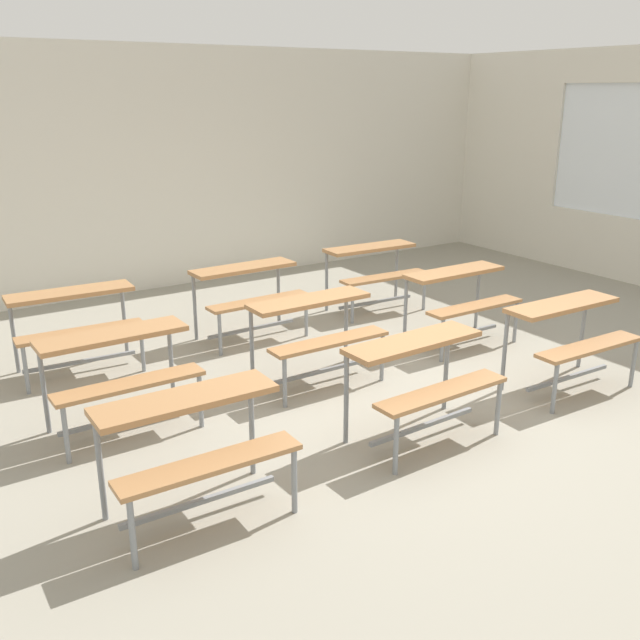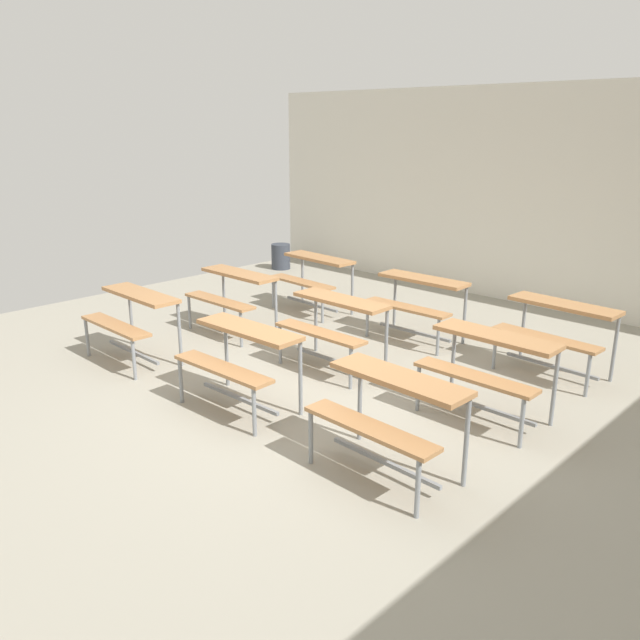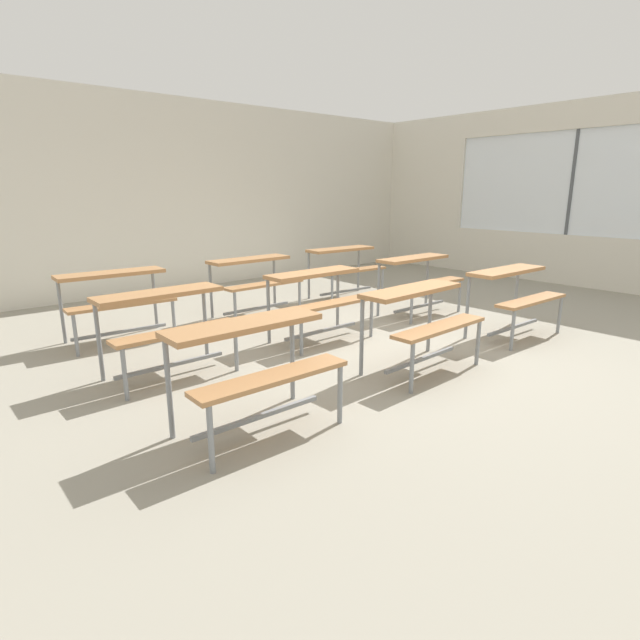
# 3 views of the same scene
# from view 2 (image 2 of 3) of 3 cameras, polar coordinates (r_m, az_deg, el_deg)

# --- Properties ---
(ground) EXTENTS (10.00, 9.00, 0.05)m
(ground) POSITION_cam_2_polar(r_m,az_deg,el_deg) (6.13, -0.66, -7.08)
(ground) COLOR gray
(wall_back) EXTENTS (10.00, 0.12, 3.00)m
(wall_back) POSITION_cam_2_polar(r_m,az_deg,el_deg) (9.39, 19.34, 10.13)
(wall_back) COLOR silver
(wall_back) RESTS_ON ground
(desk_bench_r0c0) EXTENTS (1.11, 0.60, 0.74)m
(desk_bench_r0c0) POSITION_cam_2_polar(r_m,az_deg,el_deg) (7.16, -16.31, 0.81)
(desk_bench_r0c0) COLOR #A87547
(desk_bench_r0c0) RESTS_ON ground
(desk_bench_r0c1) EXTENTS (1.12, 0.63, 0.74)m
(desk_bench_r0c1) POSITION_cam_2_polar(r_m,az_deg,el_deg) (5.75, -7.09, -2.58)
(desk_bench_r0c1) COLOR #A87547
(desk_bench_r0c1) RESTS_ON ground
(desk_bench_r0c2) EXTENTS (1.11, 0.61, 0.74)m
(desk_bench_r0c2) POSITION_cam_2_polar(r_m,az_deg,el_deg) (4.67, 6.15, -7.32)
(desk_bench_r0c2) COLOR #A87547
(desk_bench_r0c2) RESTS_ON ground
(desk_bench_r1c0) EXTENTS (1.11, 0.60, 0.74)m
(desk_bench_r1c0) POSITION_cam_2_polar(r_m,az_deg,el_deg) (7.89, -7.76, 2.84)
(desk_bench_r1c0) COLOR #A87547
(desk_bench_r1c0) RESTS_ON ground
(desk_bench_r1c1) EXTENTS (1.10, 0.60, 0.74)m
(desk_bench_r1c1) POSITION_cam_2_polar(r_m,az_deg,el_deg) (6.65, 1.23, 0.27)
(desk_bench_r1c1) COLOR #A87547
(desk_bench_r1c1) RESTS_ON ground
(desk_bench_r1c2) EXTENTS (1.10, 0.59, 0.74)m
(desk_bench_r1c2) POSITION_cam_2_polar(r_m,az_deg,el_deg) (5.71, 14.71, -3.18)
(desk_bench_r1c2) COLOR #A87547
(desk_bench_r1c2) RESTS_ON ground
(desk_bench_r2c0) EXTENTS (1.13, 0.64, 0.74)m
(desk_bench_r2c0) POSITION_cam_2_polar(r_m,az_deg,el_deg) (8.75, -0.61, 4.39)
(desk_bench_r2c0) COLOR #A87547
(desk_bench_r2c0) RESTS_ON ground
(desk_bench_r2c1) EXTENTS (1.11, 0.62, 0.74)m
(desk_bench_r2c1) POSITION_cam_2_polar(r_m,az_deg,el_deg) (7.63, 8.63, 2.30)
(desk_bench_r2c1) COLOR #A87547
(desk_bench_r2c1) RESTS_ON ground
(desk_bench_r2c2) EXTENTS (1.13, 0.64, 0.74)m
(desk_bench_r2c2) POSITION_cam_2_polar(r_m,az_deg,el_deg) (6.90, 20.29, -0.17)
(desk_bench_r2c2) COLOR #A87547
(desk_bench_r2c2) RESTS_ON ground
(trash_bin) EXTENTS (0.33, 0.33, 0.44)m
(trash_bin) POSITION_cam_2_polar(r_m,az_deg,el_deg) (11.45, -3.50, 5.65)
(trash_bin) COLOR #333842
(trash_bin) RESTS_ON ground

